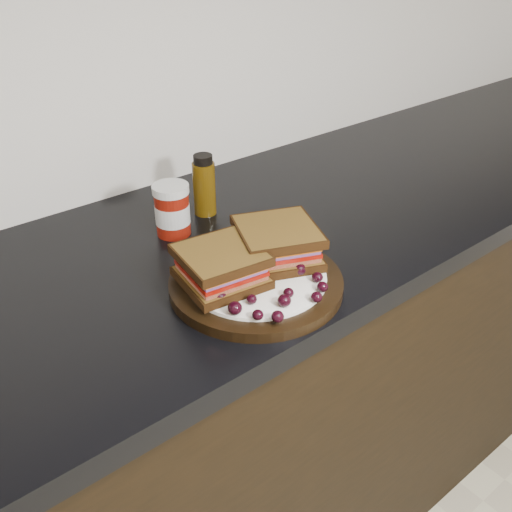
{
  "coord_description": "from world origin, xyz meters",
  "views": [
    {
      "loc": [
        -0.46,
        0.95,
        1.43
      ],
      "look_at": [
        0.01,
        1.54,
        0.96
      ],
      "focal_mm": 40.0,
      "sensor_mm": 36.0,
      "label": 1
    }
  ],
  "objects": [
    {
      "name": "grape_3",
      "position": [
        -0.04,
        1.43,
        0.93
      ],
      "size": [
        0.02,
        0.02,
        0.02
      ],
      "primitive_type": "ellipsoid",
      "color": "black",
      "rests_on": "plate"
    },
    {
      "name": "grape_1",
      "position": [
        -0.04,
        1.49,
        0.93
      ],
      "size": [
        0.02,
        0.02,
        0.01
      ],
      "primitive_type": "ellipsoid",
      "color": "black",
      "rests_on": "plate"
    },
    {
      "name": "countertop",
      "position": [
        0.0,
        1.7,
        0.88
      ],
      "size": [
        3.98,
        0.6,
        0.04
      ],
      "primitive_type": "cube",
      "color": "black",
      "rests_on": "base_cabinets"
    },
    {
      "name": "grape_13",
      "position": [
        0.1,
        1.58,
        0.93
      ],
      "size": [
        0.02,
        0.02,
        0.02
      ],
      "primitive_type": "ellipsoid",
      "color": "black",
      "rests_on": "plate"
    },
    {
      "name": "grape_15",
      "position": [
        -0.03,
        1.57,
        0.93
      ],
      "size": [
        0.02,
        0.02,
        0.02
      ],
      "primitive_type": "ellipsoid",
      "color": "black",
      "rests_on": "plate"
    },
    {
      "name": "grape_2",
      "position": [
        -0.05,
        1.45,
        0.93
      ],
      "size": [
        0.02,
        0.02,
        0.02
      ],
      "primitive_type": "ellipsoid",
      "color": "black",
      "rests_on": "plate"
    },
    {
      "name": "oil_bottle",
      "position": [
        0.1,
        1.81,
        0.96
      ],
      "size": [
        0.06,
        0.06,
        0.12
      ],
      "primitive_type": "cylinder",
      "rotation": [
        0.0,
        0.0,
        -0.34
      ],
      "color": "#4C3407",
      "rests_on": "countertop"
    },
    {
      "name": "grape_8",
      "position": [
        0.08,
        1.47,
        0.93
      ],
      "size": [
        0.02,
        0.02,
        0.02
      ],
      "primitive_type": "ellipsoid",
      "color": "black",
      "rests_on": "plate"
    },
    {
      "name": "grape_14",
      "position": [
        -0.02,
        1.6,
        0.93
      ],
      "size": [
        0.01,
        0.01,
        0.01
      ],
      "primitive_type": "ellipsoid",
      "color": "black",
      "rests_on": "plate"
    },
    {
      "name": "plate",
      "position": [
        0.01,
        1.54,
        0.91
      ],
      "size": [
        0.28,
        0.28,
        0.02
      ],
      "primitive_type": "cylinder",
      "color": "black",
      "rests_on": "countertop"
    },
    {
      "name": "grape_21",
      "position": [
        -0.05,
        1.55,
        0.93
      ],
      "size": [
        0.02,
        0.02,
        0.02
      ],
      "primitive_type": "ellipsoid",
      "color": "black",
      "rests_on": "plate"
    },
    {
      "name": "grape_10",
      "position": [
        0.11,
        1.53,
        0.93
      ],
      "size": [
        0.02,
        0.02,
        0.02
      ],
      "primitive_type": "ellipsoid",
      "color": "black",
      "rests_on": "plate"
    },
    {
      "name": "grape_5",
      "position": [
        0.02,
        1.47,
        0.93
      ],
      "size": [
        0.02,
        0.02,
        0.02
      ],
      "primitive_type": "ellipsoid",
      "color": "black",
      "rests_on": "plate"
    },
    {
      "name": "sandwich_left",
      "position": [
        -0.04,
        1.57,
        0.95
      ],
      "size": [
        0.14,
        0.14,
        0.06
      ],
      "primitive_type": null,
      "rotation": [
        0.0,
        0.0,
        -0.13
      ],
      "color": "brown",
      "rests_on": "plate"
    },
    {
      "name": "grape_16",
      "position": [
        -0.05,
        1.57,
        0.93
      ],
      "size": [
        0.02,
        0.02,
        0.02
      ],
      "primitive_type": "ellipsoid",
      "color": "black",
      "rests_on": "plate"
    },
    {
      "name": "grape_0",
      "position": [
        -0.07,
        1.49,
        0.93
      ],
      "size": [
        0.02,
        0.02,
        0.02
      ],
      "primitive_type": "ellipsoid",
      "color": "black",
      "rests_on": "plate"
    },
    {
      "name": "sandwich_right",
      "position": [
        0.07,
        1.56,
        0.95
      ],
      "size": [
        0.17,
        0.17,
        0.06
      ],
      "primitive_type": null,
      "rotation": [
        0.0,
        0.0,
        -0.4
      ],
      "color": "brown",
      "rests_on": "plate"
    },
    {
      "name": "grape_18",
      "position": [
        -0.07,
        1.52,
        0.93
      ],
      "size": [
        0.02,
        0.02,
        0.02
      ],
      "primitive_type": "ellipsoid",
      "color": "black",
      "rests_on": "plate"
    },
    {
      "name": "grape_12",
      "position": [
        0.09,
        1.56,
        0.93
      ],
      "size": [
        0.02,
        0.02,
        0.02
      ],
      "primitive_type": "ellipsoid",
      "color": "black",
      "rests_on": "plate"
    },
    {
      "name": "grape_7",
      "position": [
        0.07,
        1.45,
        0.93
      ],
      "size": [
        0.02,
        0.02,
        0.02
      ],
      "primitive_type": "ellipsoid",
      "color": "black",
      "rests_on": "plate"
    },
    {
      "name": "grape_17",
      "position": [
        -0.07,
        1.55,
        0.93
      ],
      "size": [
        0.02,
        0.02,
        0.02
      ],
      "primitive_type": "ellipsoid",
      "color": "black",
      "rests_on": "plate"
    },
    {
      "name": "base_cabinets",
      "position": [
        0.0,
        1.7,
        0.43
      ],
      "size": [
        3.96,
        0.58,
        0.86
      ],
      "primitive_type": "cube",
      "color": "black",
      "rests_on": "ground_plane"
    },
    {
      "name": "grape_9",
      "position": [
        0.07,
        1.5,
        0.93
      ],
      "size": [
        0.02,
        0.02,
        0.02
      ],
      "primitive_type": "ellipsoid",
      "color": "black",
      "rests_on": "plate"
    },
    {
      "name": "grape_4",
      "position": [
        -0.0,
        1.46,
        0.93
      ],
      "size": [
        0.02,
        0.02,
        0.02
      ],
      "primitive_type": "ellipsoid",
      "color": "black",
      "rests_on": "plate"
    },
    {
      "name": "grape_20",
      "position": [
        -0.04,
        1.56,
        0.93
      ],
      "size": [
        0.02,
        0.02,
        0.02
      ],
      "primitive_type": "ellipsoid",
      "color": "black",
      "rests_on": "plate"
    },
    {
      "name": "condiment_jar",
      "position": [
        0.01,
        1.78,
        0.95
      ],
      "size": [
        0.07,
        0.07,
        0.1
      ],
      "primitive_type": "cylinder",
      "rotation": [
        0.0,
        0.0,
        0.05
      ],
      "color": "maroon",
      "rests_on": "countertop"
    },
    {
      "name": "grape_11",
      "position": [
        0.08,
        1.55,
        0.93
      ],
      "size": [
        0.02,
        0.02,
        0.02
      ],
      "primitive_type": "ellipsoid",
      "color": "black",
      "rests_on": "plate"
    },
    {
      "name": "grape_6",
      "position": [
        0.04,
        1.43,
        0.93
      ],
      "size": [
        0.02,
        0.02,
        0.02
      ],
      "primitive_type": "ellipsoid",
      "color": "black",
      "rests_on": "plate"
    },
    {
      "name": "grape_19",
      "position": [
        -0.04,
        1.59,
        0.93
      ],
      "size": [
        0.02,
        0.02,
        0.02
      ],
      "primitive_type": "ellipsoid",
      "color": "black",
      "rests_on": "plate"
    }
  ]
}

